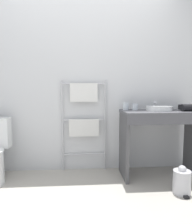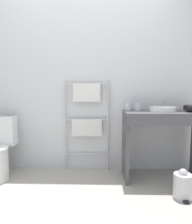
# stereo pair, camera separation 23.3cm
# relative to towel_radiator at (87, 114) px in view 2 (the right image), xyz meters

# --- Properties ---
(ground_plane) EXTENTS (12.00, 12.00, 0.00)m
(ground_plane) POSITION_rel_towel_radiator_xyz_m (-0.02, -1.16, -0.80)
(ground_plane) COLOR #A8A399
(wall_back) EXTENTS (3.19, 0.12, 2.68)m
(wall_back) POSITION_rel_towel_radiator_xyz_m (-0.02, 0.11, 0.55)
(wall_back) COLOR silver
(wall_back) RESTS_ON ground_plane
(towel_radiator) EXTENTS (0.61, 0.06, 1.25)m
(towel_radiator) POSITION_rel_towel_radiator_xyz_m (0.00, 0.00, 0.00)
(towel_radiator) COLOR silver
(towel_radiator) RESTS_ON ground_plane
(vanity_counter) EXTENTS (0.97, 0.52, 0.85)m
(vanity_counter) POSITION_rel_towel_radiator_xyz_m (0.97, -0.26, -0.22)
(vanity_counter) COLOR #4C4C51
(vanity_counter) RESTS_ON ground_plane
(sink_basin) EXTENTS (0.33, 0.33, 0.06)m
(sink_basin) POSITION_rel_towel_radiator_xyz_m (0.96, -0.22, 0.09)
(sink_basin) COLOR white
(sink_basin) RESTS_ON vanity_counter
(faucet) EXTENTS (0.02, 0.10, 0.11)m
(faucet) POSITION_rel_towel_radiator_xyz_m (0.96, -0.05, 0.13)
(faucet) COLOR silver
(faucet) RESTS_ON vanity_counter
(cup_near_wall) EXTENTS (0.07, 0.07, 0.10)m
(cup_near_wall) POSITION_rel_towel_radiator_xyz_m (0.56, -0.10, 0.11)
(cup_near_wall) COLOR silver
(cup_near_wall) RESTS_ON vanity_counter
(cup_near_edge) EXTENTS (0.07, 0.07, 0.09)m
(cup_near_edge) POSITION_rel_towel_radiator_xyz_m (0.67, -0.13, 0.10)
(cup_near_edge) COLOR silver
(cup_near_edge) RESTS_ON vanity_counter
(trash_bin) EXTENTS (0.19, 0.22, 0.31)m
(trash_bin) POSITION_rel_towel_radiator_xyz_m (1.04, -0.71, -0.66)
(trash_bin) COLOR silver
(trash_bin) RESTS_ON ground_plane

